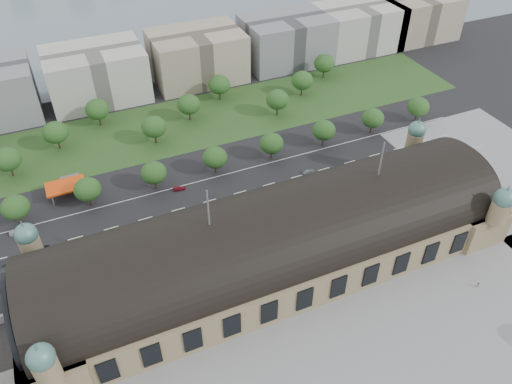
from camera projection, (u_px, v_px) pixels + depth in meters
name	position (u px, v px, depth m)	size (l,w,h in m)	color
ground	(274.00, 265.00, 158.62)	(900.00, 900.00, 0.00)	black
station	(274.00, 243.00, 152.07)	(150.00, 48.40, 44.30)	#877553
plaza_south	(380.00, 369.00, 130.68)	(190.00, 48.00, 0.12)	gray
road_slab	(178.00, 210.00, 179.21)	(260.00, 26.00, 0.10)	black
grass_belt	(153.00, 131.00, 219.57)	(300.00, 45.00, 0.10)	#2C4D1F
petrol_station	(69.00, 184.00, 186.06)	(14.00, 13.00, 5.05)	#E2440D
office_3	(96.00, 74.00, 235.49)	(45.00, 32.00, 24.00)	beige
office_4	(197.00, 56.00, 251.02)	(45.00, 32.00, 24.00)	tan
office_5	(286.00, 40.00, 266.55)	(45.00, 32.00, 24.00)	gray
office_6	(358.00, 27.00, 280.52)	(45.00, 32.00, 24.00)	beige
office_7	(415.00, 17.00, 292.94)	(45.00, 32.00, 24.00)	tan
tree_row_2	(15.00, 207.00, 168.92)	(9.60, 9.60, 11.52)	#2D2116
tree_row_3	(87.00, 189.00, 176.37)	(9.60, 9.60, 11.52)	#2D2116
tree_row_4	(154.00, 173.00, 183.83)	(9.60, 9.60, 11.52)	#2D2116
tree_row_5	(215.00, 158.00, 191.28)	(9.60, 9.60, 11.52)	#2D2116
tree_row_6	(272.00, 143.00, 198.73)	(9.60, 9.60, 11.52)	#2D2116
tree_row_7	(324.00, 130.00, 206.19)	(9.60, 9.60, 11.52)	#2D2116
tree_row_8	(373.00, 118.00, 213.64)	(9.60, 9.60, 11.52)	#2D2116
tree_row_9	(418.00, 107.00, 221.09)	(9.60, 9.60, 11.52)	#2D2116
tree_belt_3	(7.00, 159.00, 189.38)	(10.40, 10.40, 12.48)	#2D2116
tree_belt_4	(55.00, 133.00, 203.74)	(10.40, 10.40, 12.48)	#2D2116
tree_belt_5	(97.00, 109.00, 218.11)	(10.40, 10.40, 12.48)	#2D2116
tree_belt_6	(154.00, 127.00, 207.08)	(10.40, 10.40, 12.48)	#2D2116
tree_belt_7	(189.00, 104.00, 221.45)	(10.40, 10.40, 12.48)	#2D2116
tree_belt_8	(219.00, 85.00, 235.81)	(10.40, 10.40, 12.48)	#2D2116
tree_belt_9	(277.00, 100.00, 224.78)	(10.40, 10.40, 12.48)	#2D2116
tree_belt_10	(302.00, 80.00, 239.15)	(10.40, 10.40, 12.48)	#2D2116
tree_belt_11	(324.00, 63.00, 253.52)	(10.40, 10.40, 12.48)	#2D2116
traffic_car_1	(17.00, 232.00, 169.29)	(1.64, 4.70, 1.55)	gray
traffic_car_2	(42.00, 249.00, 163.38)	(2.13, 4.62, 1.28)	black
traffic_car_3	(179.00, 188.00, 187.49)	(1.90, 4.66, 1.35)	maroon
traffic_car_4	(266.00, 188.00, 187.60)	(1.76, 4.39, 1.49)	#211B4C
traffic_car_5	(309.00, 172.00, 195.18)	(1.74, 4.99, 1.65)	#505457
parked_car_0	(2.00, 286.00, 151.09)	(1.68, 4.81, 1.58)	black
parked_car_1	(56.00, 270.00, 156.07)	(2.44, 5.30, 1.47)	maroon
parked_car_2	(26.00, 289.00, 150.35)	(1.91, 4.70, 1.36)	#192546
parked_car_3	(61.00, 273.00, 155.26)	(1.53, 3.81, 1.30)	#54585B
parked_car_4	(111.00, 254.00, 161.38)	(1.39, 4.00, 1.32)	silver
parked_car_5	(133.00, 256.00, 160.83)	(2.49, 5.39, 1.50)	gray
parked_car_6	(118.00, 261.00, 158.97)	(2.25, 5.54, 1.61)	black
bus_west	(185.00, 216.00, 174.21)	(2.59, 11.06, 3.08)	#AC1B37
bus_mid	(284.00, 188.00, 186.28)	(2.57, 10.97, 3.05)	beige
bus_east	(328.00, 176.00, 192.14)	(2.47, 10.57, 2.94)	silver
pedestrian_0	(478.00, 285.00, 151.22)	(0.92, 0.53, 1.88)	gray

